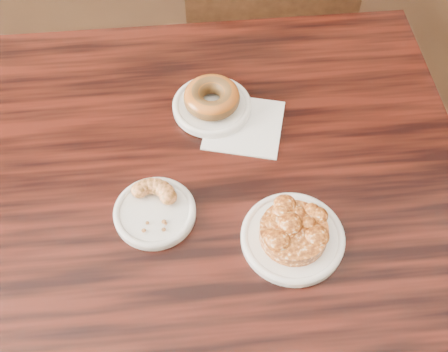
{
  "coord_description": "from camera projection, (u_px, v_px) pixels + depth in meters",
  "views": [
    {
      "loc": [
        -0.31,
        -0.29,
        1.58
      ],
      "look_at": [
        -0.27,
        0.25,
        0.8
      ],
      "focal_mm": 45.0,
      "sensor_mm": 36.0,
      "label": 1
    }
  ],
  "objects": [
    {
      "name": "cafe_table",
      "position": [
        224.0,
        280.0,
        1.3
      ],
      "size": [
        0.92,
        0.92,
        0.75
      ],
      "primitive_type": "cube",
      "rotation": [
        0.0,
        0.0,
        0.01
      ],
      "color": "black",
      "rests_on": "floor"
    },
    {
      "name": "chair_far",
      "position": [
        263.0,
        15.0,
        1.72
      ],
      "size": [
        0.52,
        0.52,
        0.9
      ],
      "primitive_type": null,
      "rotation": [
        0.0,
        0.0,
        3.08
      ],
      "color": "black",
      "rests_on": "floor"
    },
    {
      "name": "napkin",
      "position": [
        244.0,
        125.0,
        1.08
      ],
      "size": [
        0.17,
        0.17,
        0.0
      ],
      "primitive_type": "cube",
      "rotation": [
        0.0,
        0.0,
        -0.26
      ],
      "color": "white",
      "rests_on": "cafe_table"
    },
    {
      "name": "plate_donut",
      "position": [
        212.0,
        106.0,
        1.1
      ],
      "size": [
        0.15,
        0.15,
        0.01
      ],
      "primitive_type": "cylinder",
      "color": "white",
      "rests_on": "napkin"
    },
    {
      "name": "plate_cruller",
      "position": [
        155.0,
        213.0,
        0.96
      ],
      "size": [
        0.14,
        0.14,
        0.01
      ],
      "primitive_type": "cylinder",
      "color": "silver",
      "rests_on": "cafe_table"
    },
    {
      "name": "plate_fritter",
      "position": [
        293.0,
        238.0,
        0.94
      ],
      "size": [
        0.17,
        0.17,
        0.01
      ],
      "primitive_type": "cylinder",
      "color": "white",
      "rests_on": "cafe_table"
    },
    {
      "name": "glazed_donut",
      "position": [
        212.0,
        97.0,
        1.08
      ],
      "size": [
        0.11,
        0.11,
        0.04
      ],
      "primitive_type": "torus",
      "color": "#8E4514",
      "rests_on": "plate_donut"
    },
    {
      "name": "apple_fritter",
      "position": [
        294.0,
        231.0,
        0.92
      ],
      "size": [
        0.15,
        0.15,
        0.04
      ],
      "primitive_type": null,
      "color": "#4C1D08",
      "rests_on": "plate_fritter"
    },
    {
      "name": "cruller_fragment",
      "position": [
        154.0,
        207.0,
        0.95
      ],
      "size": [
        0.1,
        0.1,
        0.03
      ],
      "primitive_type": null,
      "color": "#5D3712",
      "rests_on": "plate_cruller"
    }
  ]
}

